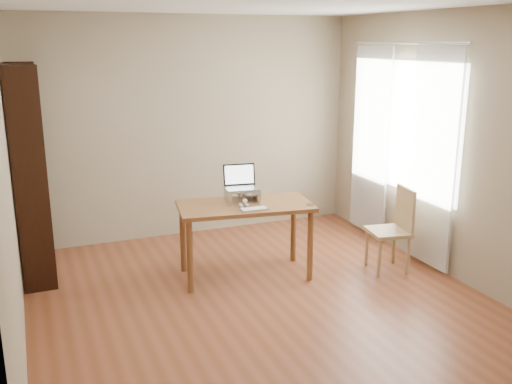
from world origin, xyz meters
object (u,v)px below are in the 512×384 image
at_px(desk, 245,215).
at_px(keyboard, 254,209).
at_px(chair, 394,226).
at_px(bookshelf, 30,174).
at_px(laptop, 240,182).
at_px(cat, 239,195).

height_order(desk, keyboard, keyboard).
bearing_deg(chair, keyboard, -178.07).
height_order(bookshelf, desk, bookshelf).
bearing_deg(bookshelf, keyboard, -28.28).
height_order(keyboard, chair, chair).
bearing_deg(laptop, bookshelf, 168.75).
relative_size(desk, chair, 1.59).
bearing_deg(desk, laptop, 98.22).
bearing_deg(bookshelf, desk, -23.01).
bearing_deg(cat, desk, -70.76).
xyz_separation_m(laptop, keyboard, (0.00, -0.36, -0.18)).
distance_m(cat, chair, 1.62).
distance_m(keyboard, cat, 0.34).
relative_size(laptop, keyboard, 1.32).
xyz_separation_m(cat, chair, (1.49, -0.53, -0.35)).
xyz_separation_m(desk, chair, (1.47, -0.42, -0.18)).
distance_m(desk, chair, 1.54).
relative_size(bookshelf, desk, 1.52).
height_order(bookshelf, chair, bookshelf).
height_order(desk, cat, cat).
relative_size(desk, keyboard, 5.21).
distance_m(bookshelf, chair, 3.66).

